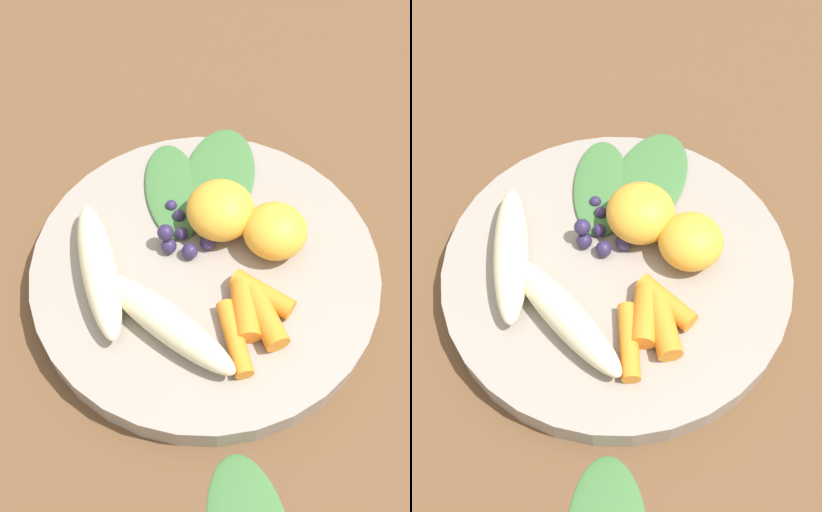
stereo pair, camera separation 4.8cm
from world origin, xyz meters
The scene contains 13 objects.
ground_plane centered at (0.00, 0.00, 0.00)m, with size 2.40×2.40×0.00m, color brown.
bowl centered at (0.00, 0.00, 0.01)m, with size 0.28×0.28×0.03m, color gray.
banana_peeled_left centered at (0.02, 0.06, 0.04)m, with size 0.13×0.03×0.03m, color beige.
banana_peeled_right centered at (0.08, 0.03, 0.04)m, with size 0.13×0.03×0.03m, color beige.
orange_segment_near centered at (-0.01, -0.04, 0.05)m, with size 0.06×0.06×0.04m, color #F4A833.
orange_segment_far centered at (-0.05, -0.03, 0.04)m, with size 0.05×0.05×0.04m, color #F4A833.
carrot_front centered at (-0.03, 0.07, 0.03)m, with size 0.01×0.01×0.06m, color orange.
carrot_mid_left centered at (-0.04, 0.04, 0.03)m, with size 0.02×0.02×0.05m, color orange.
carrot_mid_right centered at (-0.05, 0.05, 0.03)m, with size 0.02×0.02×0.05m, color orange.
carrot_rear centered at (-0.05, 0.03, 0.03)m, with size 0.02×0.02×0.05m, color orange.
blueberry_pile centered at (0.02, -0.02, 0.03)m, with size 0.05×0.06×0.02m.
kale_leaf_left centered at (0.00, -0.09, 0.03)m, with size 0.12×0.06×0.01m, color #3D7038.
kale_leaf_right centered at (0.04, -0.07, 0.03)m, with size 0.11×0.05×0.01m, color #3D7038.
Camera 2 is at (-0.08, 0.26, 0.44)m, focal length 43.02 mm.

